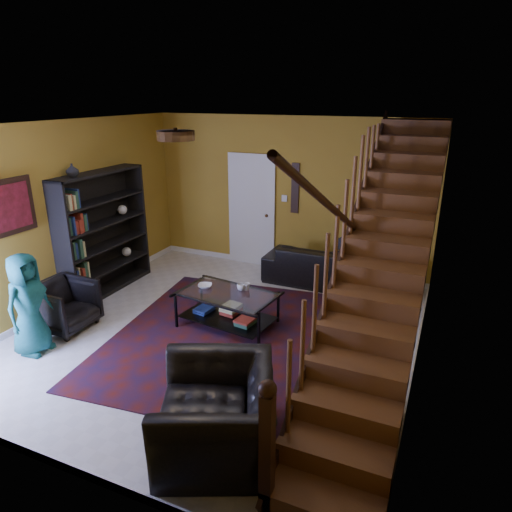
# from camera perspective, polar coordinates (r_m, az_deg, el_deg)

# --- Properties ---
(floor) EXTENTS (5.50, 5.50, 0.00)m
(floor) POSITION_cam_1_polar(r_m,az_deg,el_deg) (6.49, -4.68, -9.50)
(floor) COLOR beige
(floor) RESTS_ON ground
(room) EXTENTS (5.50, 5.50, 5.50)m
(room) POSITION_cam_1_polar(r_m,az_deg,el_deg) (8.11, -8.61, -3.06)
(room) COLOR #AA8525
(room) RESTS_ON ground
(staircase) EXTENTS (0.95, 5.02, 3.18)m
(staircase) POSITION_cam_1_polar(r_m,az_deg,el_deg) (5.31, 15.57, -0.43)
(staircase) COLOR brown
(staircase) RESTS_ON floor
(bookshelf) EXTENTS (0.35, 1.80, 2.00)m
(bookshelf) POSITION_cam_1_polar(r_m,az_deg,el_deg) (7.88, -18.43, 2.51)
(bookshelf) COLOR black
(bookshelf) RESTS_ON floor
(door) EXTENTS (0.82, 0.05, 2.05)m
(door) POSITION_cam_1_polar(r_m,az_deg,el_deg) (8.69, -0.53, 5.49)
(door) COLOR silver
(door) RESTS_ON floor
(framed_picture) EXTENTS (0.04, 0.74, 0.74)m
(framed_picture) POSITION_cam_1_polar(r_m,az_deg,el_deg) (6.83, -28.46, 5.40)
(framed_picture) COLOR maroon
(framed_picture) RESTS_ON room
(wall_hanging) EXTENTS (0.14, 0.03, 0.90)m
(wall_hanging) POSITION_cam_1_polar(r_m,az_deg,el_deg) (8.28, 4.92, 8.43)
(wall_hanging) COLOR black
(wall_hanging) RESTS_ON room
(ceiling_fixture) EXTENTS (0.40, 0.40, 0.10)m
(ceiling_fixture) POSITION_cam_1_polar(r_m,az_deg,el_deg) (5.00, -10.00, 14.60)
(ceiling_fixture) COLOR #3F2814
(ceiling_fixture) RESTS_ON room
(rug) EXTENTS (3.47, 3.87, 0.02)m
(rug) POSITION_cam_1_polar(r_m,az_deg,el_deg) (6.35, -3.09, -10.05)
(rug) COLOR #41110B
(rug) RESTS_ON floor
(sofa) EXTENTS (2.29, 0.91, 0.67)m
(sofa) POSITION_cam_1_polar(r_m,az_deg,el_deg) (7.99, 9.40, -1.28)
(sofa) COLOR black
(sofa) RESTS_ON floor
(armchair_left) EXTENTS (0.76, 0.74, 0.69)m
(armchair_left) POSITION_cam_1_polar(r_m,az_deg,el_deg) (6.98, -22.83, -5.73)
(armchair_left) COLOR black
(armchair_left) RESTS_ON floor
(armchair_right) EXTENTS (1.45, 1.53, 0.78)m
(armchair_right) POSITION_cam_1_polar(r_m,az_deg,el_deg) (4.44, -4.98, -19.02)
(armchair_right) COLOR black
(armchair_right) RESTS_ON floor
(person_adult_a) EXTENTS (0.51, 0.36, 1.33)m
(person_adult_a) POSITION_cam_1_polar(r_m,az_deg,el_deg) (8.05, 10.53, -2.09)
(person_adult_a) COLOR black
(person_adult_a) RESTS_ON sofa
(person_adult_b) EXTENTS (0.64, 0.50, 1.31)m
(person_adult_b) POSITION_cam_1_polar(r_m,az_deg,el_deg) (7.99, 12.95, -2.53)
(person_adult_b) COLOR black
(person_adult_b) RESTS_ON sofa
(person_child) EXTENTS (0.46, 0.67, 1.34)m
(person_child) POSITION_cam_1_polar(r_m,az_deg,el_deg) (6.41, -26.58, -5.39)
(person_child) COLOR #195E5F
(person_child) RESTS_ON armchair_left
(coffee_table) EXTENTS (1.42, 0.95, 0.51)m
(coffee_table) POSITION_cam_1_polar(r_m,az_deg,el_deg) (6.53, -3.57, -6.33)
(coffee_table) COLOR black
(coffee_table) RESTS_ON floor
(cup_a) EXTENTS (0.16, 0.16, 0.10)m
(cup_a) POSITION_cam_1_polar(r_m,az_deg,el_deg) (6.51, -1.84, -3.91)
(cup_a) COLOR #999999
(cup_a) RESTS_ON coffee_table
(cup_b) EXTENTS (0.14, 0.14, 0.10)m
(cup_b) POSITION_cam_1_polar(r_m,az_deg,el_deg) (6.52, -1.22, -3.83)
(cup_b) COLOR #999999
(cup_b) RESTS_ON coffee_table
(bowl) EXTENTS (0.26, 0.26, 0.05)m
(bowl) POSITION_cam_1_polar(r_m,az_deg,el_deg) (6.64, -6.39, -3.74)
(bowl) COLOR #999999
(bowl) RESTS_ON coffee_table
(vase) EXTENTS (0.18, 0.18, 0.19)m
(vase) POSITION_cam_1_polar(r_m,az_deg,el_deg) (7.29, -21.99, 9.92)
(vase) COLOR #999999
(vase) RESTS_ON bookshelf
(popcorn_bucket) EXTENTS (0.17, 0.17, 0.16)m
(popcorn_bucket) POSITION_cam_1_polar(r_m,az_deg,el_deg) (7.13, -22.72, -7.35)
(popcorn_bucket) COLOR red
(popcorn_bucket) RESTS_ON rug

